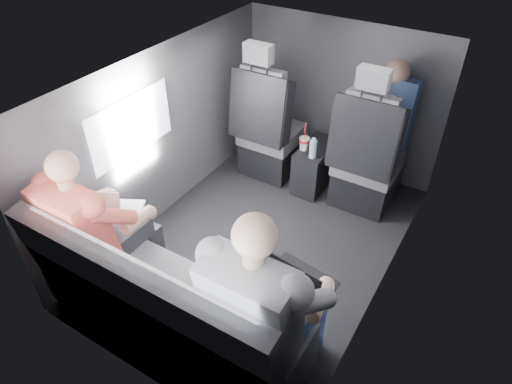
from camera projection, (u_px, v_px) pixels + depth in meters
The scene contains 19 objects.
floor at pixel (264, 243), 3.50m from camera, with size 2.60×2.60×0.00m, color black.
ceiling at pixel (266, 76), 2.68m from camera, with size 2.60×2.60×0.00m, color #B2B2AD.
panel_left at pixel (163, 135), 3.46m from camera, with size 0.02×2.60×1.35m, color #56565B.
panel_right at pixel (395, 215), 2.72m from camera, with size 0.02×2.60×1.35m, color #56565B.
panel_front at pixel (340, 98), 3.97m from camera, with size 1.80×0.02×1.35m, color #56565B.
panel_back at pixel (129, 300), 2.21m from camera, with size 1.80×0.02×1.35m, color #56565B.
side_window at pixel (132, 126), 3.11m from camera, with size 0.02×0.75×0.42m, color white.
seatbelt at pixel (366, 129), 3.28m from camera, with size 0.05×0.01×0.65m, color black.
front_seat_left at pixel (269, 135), 4.01m from camera, with size 0.52×0.58×1.26m.
front_seat_right at pixel (366, 164), 3.64m from camera, with size 0.52×0.58×1.26m.
center_console at pixel (315, 166), 3.98m from camera, with size 0.24×0.48×0.41m.
rear_bench at pixel (169, 314), 2.59m from camera, with size 1.60×0.57×0.92m.
soda_cup at pixel (304, 144), 3.77m from camera, with size 0.09×0.09×0.26m.
water_bottle at pixel (313, 149), 3.67m from camera, with size 0.06×0.06×0.18m.
laptop_white at pixel (108, 211), 2.81m from camera, with size 0.40×0.43×0.24m.
laptop_black at pixel (294, 282), 2.35m from camera, with size 0.39×0.37×0.26m.
passenger_rear_left at pixel (98, 227), 2.71m from camera, with size 0.49×0.61×1.21m.
passenger_rear_right at pixel (266, 306), 2.21m from camera, with size 0.55×0.66×1.29m.
passenger_front_right at pixel (389, 114), 3.59m from camera, with size 0.38×0.38×0.75m.
Camera 1 is at (1.28, -2.21, 2.43)m, focal length 32.00 mm.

